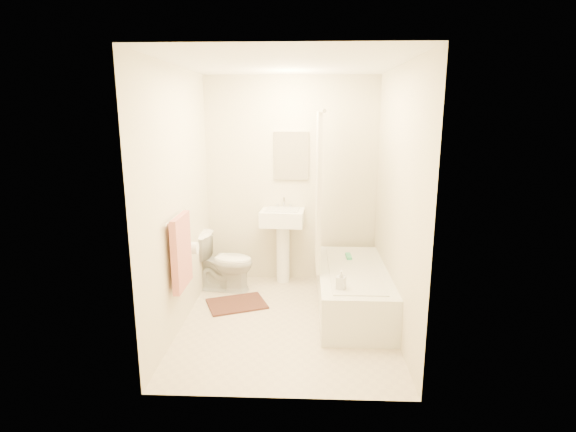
{
  "coord_description": "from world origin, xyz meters",
  "views": [
    {
      "loc": [
        0.18,
        -4.02,
        1.99
      ],
      "look_at": [
        0.0,
        0.25,
        1.0
      ],
      "focal_mm": 28.0,
      "sensor_mm": 36.0,
      "label": 1
    }
  ],
  "objects_px": {
    "bath_mat": "(237,304)",
    "toilet": "(224,262)",
    "sink": "(283,243)",
    "bathtub": "(352,290)",
    "soap_bottle": "(341,280)"
  },
  "relations": [
    {
      "from": "bath_mat",
      "to": "sink",
      "type": "bearing_deg",
      "value": 56.44
    },
    {
      "from": "sink",
      "to": "soap_bottle",
      "type": "distance_m",
      "value": 1.42
    },
    {
      "from": "toilet",
      "to": "sink",
      "type": "relative_size",
      "value": 0.69
    },
    {
      "from": "bath_mat",
      "to": "toilet",
      "type": "bearing_deg",
      "value": 115.21
    },
    {
      "from": "toilet",
      "to": "soap_bottle",
      "type": "bearing_deg",
      "value": -121.55
    },
    {
      "from": "bathtub",
      "to": "soap_bottle",
      "type": "bearing_deg",
      "value": -107.06
    },
    {
      "from": "soap_bottle",
      "to": "sink",
      "type": "bearing_deg",
      "value": 114.59
    },
    {
      "from": "bath_mat",
      "to": "soap_bottle",
      "type": "distance_m",
      "value": 1.31
    },
    {
      "from": "bath_mat",
      "to": "soap_bottle",
      "type": "height_order",
      "value": "soap_bottle"
    },
    {
      "from": "bathtub",
      "to": "soap_bottle",
      "type": "distance_m",
      "value": 0.64
    },
    {
      "from": "bathtub",
      "to": "bath_mat",
      "type": "xyz_separation_m",
      "value": [
        -1.21,
        0.08,
        -0.21
      ]
    },
    {
      "from": "bathtub",
      "to": "sink",
      "type": "bearing_deg",
      "value": 134.76
    },
    {
      "from": "toilet",
      "to": "sink",
      "type": "distance_m",
      "value": 0.72
    },
    {
      "from": "sink",
      "to": "bathtub",
      "type": "height_order",
      "value": "sink"
    },
    {
      "from": "sink",
      "to": "bathtub",
      "type": "bearing_deg",
      "value": -41.17
    }
  ]
}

